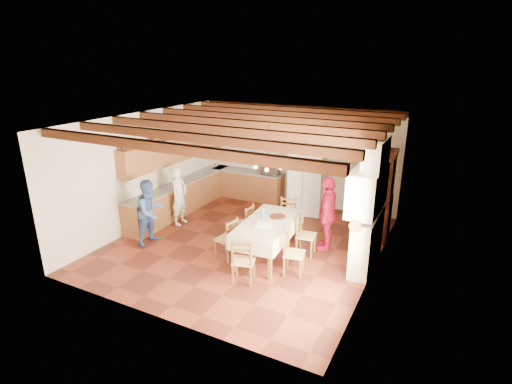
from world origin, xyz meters
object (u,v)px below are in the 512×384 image
Objects in this scene: refrigerator at (308,180)px; microwave at (271,169)px; person_woman_blue at (151,212)px; chair_left_near at (226,238)px; person_woman_red at (328,214)px; person_man at (179,196)px; chair_left_far at (244,223)px; chair_end_far at (287,217)px; chair_right_far at (306,235)px; chair_end_near at (243,260)px; dining_table at (268,225)px; chair_right_near at (294,253)px; hutch at (382,195)px.

refrigerator is 1.34m from microwave.
chair_left_near is at bearing -78.54° from person_woman_blue.
chair_left_near is 2.40m from person_woman_red.
person_woman_blue is at bearing 179.43° from person_man.
person_woman_red is at bearing -59.97° from person_woman_blue.
chair_end_far is at bearing 136.76° from chair_left_far.
chair_end_near is (-0.69, -1.70, 0.00)m from chair_right_far.
chair_right_far is 1.00× the size of chair_end_near.
chair_right_far is 1.84m from chair_end_near.
chair_right_near is (0.81, -0.41, -0.30)m from dining_table.
chair_right_near is (1.61, 0.04, 0.00)m from chair_left_near.
person_woman_red is at bearing -62.35° from refrigerator.
person_woman_red reaches higher than chair_end_near.
chair_right_far is at bearing -58.30° from microwave.
dining_table is at bearing 120.18° from chair_right_far.
microwave is (1.32, 3.93, 0.25)m from person_woman_blue.
chair_left_far reaches higher than dining_table.
dining_table is (0.19, -3.04, -0.18)m from refrigerator.
chair_end_near is at bearing -123.59° from hutch.
microwave is (-3.51, 0.99, -0.03)m from hutch.
hutch is 4.04× the size of microwave.
refrigerator is 2.71m from chair_left_far.
chair_end_near is 0.60× the size of person_woman_blue.
person_woman_red is (3.86, 1.62, 0.08)m from person_woman_blue.
dining_table is at bearing -134.65° from hutch.
refrigerator reaches higher than person_woman_red.
dining_table is 1.29× the size of person_man.
chair_right_far is (0.72, 0.54, -0.30)m from dining_table.
chair_left_far is 1.00× the size of chair_right_far.
chair_end_far is at bearing -157.37° from hutch.
microwave is at bearing -33.77° from person_man.
person_man is (-2.07, 0.20, 0.31)m from chair_left_far.
chair_end_near is 1.00× the size of chair_end_far.
chair_left_far is (-0.87, 0.45, -0.30)m from dining_table.
dining_table is 1.33m from chair_end_far.
chair_left_far is at bearing -54.46° from person_woman_blue.
refrigerator is 2.00× the size of chair_left_far.
person_woman_blue reaches higher than chair_right_far.
person_man reaches higher than chair_left_far.
chair_end_near and chair_end_far have the same top height.
microwave is at bearing 160.13° from hutch.
chair_left_far and chair_right_far have the same top height.
chair_left_near is 1.00× the size of chair_right_far.
chair_right_near is at bearing -26.87° from dining_table.
person_man reaches higher than chair_end_far.
chair_end_far is (0.72, 1.74, 0.00)m from chair_left_near.
chair_left_far is 0.54× the size of person_woman_red.
person_woman_blue reaches higher than dining_table.
person_woman_blue is (-2.63, -3.64, -0.16)m from refrigerator.
chair_right_near is 1.00× the size of chair_end_near.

